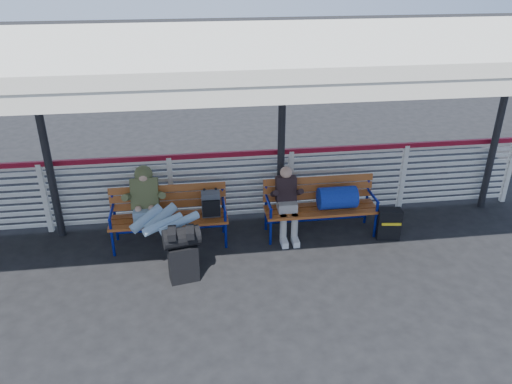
{
  "coord_description": "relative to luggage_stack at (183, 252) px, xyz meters",
  "views": [
    {
      "loc": [
        0.37,
        -5.62,
        4.19
      ],
      "look_at": [
        1.29,
        1.0,
        0.93
      ],
      "focal_mm": 35.0,
      "sensor_mm": 36.0,
      "label": 1
    }
  ],
  "objects": [
    {
      "name": "fence",
      "position": [
        -0.17,
        1.65,
        0.21
      ],
      "size": [
        12.08,
        0.08,
        1.24
      ],
      "color": "silver",
      "rests_on": "ground"
    },
    {
      "name": "traveler_man",
      "position": [
        -0.35,
        0.69,
        0.26
      ],
      "size": [
        0.94,
        1.64,
        0.77
      ],
      "color": "#93AEC6",
      "rests_on": "ground"
    },
    {
      "name": "canopy",
      "position": [
        -0.17,
        0.62,
        2.59
      ],
      "size": [
        12.6,
        3.6,
        3.16
      ],
      "color": "silver",
      "rests_on": "ground"
    },
    {
      "name": "bench_right",
      "position": [
        2.33,
        1.0,
        0.15
      ],
      "size": [
        1.8,
        0.56,
        0.92
      ],
      "color": "#A54A20",
      "rests_on": "ground"
    },
    {
      "name": "suitcase_side",
      "position": [
        3.25,
        0.69,
        -0.19
      ],
      "size": [
        0.39,
        0.27,
        0.51
      ],
      "rotation": [
        0.0,
        0.0,
        -0.13
      ],
      "color": "black",
      "rests_on": "ground"
    },
    {
      "name": "ground",
      "position": [
        -0.17,
        -0.25,
        -0.45
      ],
      "size": [
        60.0,
        60.0,
        0.0
      ],
      "primitive_type": "plane",
      "color": "black",
      "rests_on": "ground"
    },
    {
      "name": "luggage_stack",
      "position": [
        0.0,
        0.0,
        0.0
      ],
      "size": [
        0.54,
        0.37,
        0.82
      ],
      "rotation": [
        0.0,
        0.0,
        0.19
      ],
      "color": "black",
      "rests_on": "ground"
    },
    {
      "name": "companion_person",
      "position": [
        1.65,
        0.99,
        0.15
      ],
      "size": [
        0.32,
        0.66,
        1.15
      ],
      "color": "#A8A298",
      "rests_on": "ground"
    },
    {
      "name": "bench_left",
      "position": [
        -0.05,
        1.04,
        0.13
      ],
      "size": [
        1.8,
        0.56,
        0.92
      ],
      "color": "#A54A20",
      "rests_on": "ground"
    }
  ]
}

